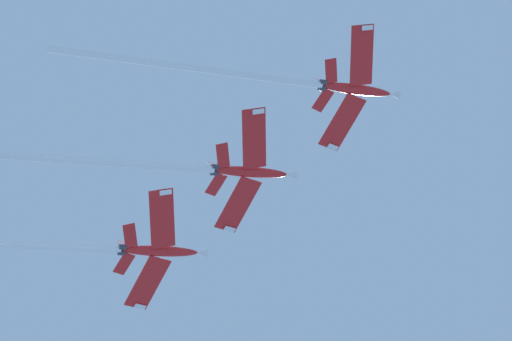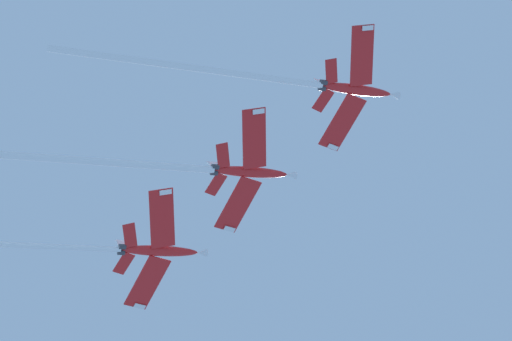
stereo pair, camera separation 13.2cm
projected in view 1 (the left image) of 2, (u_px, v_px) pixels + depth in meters
name	position (u px, v px, depth m)	size (l,w,h in m)	color
jet_lead	(289.00, 81.00, 142.50)	(44.08, 30.61, 21.41)	red
jet_second	(182.00, 167.00, 140.65)	(40.93, 28.26, 20.39)	red
jet_third	(87.00, 248.00, 140.58)	(48.26, 32.61, 23.06)	red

